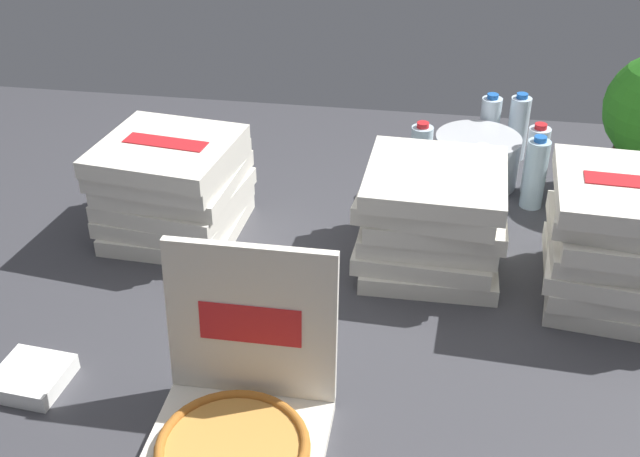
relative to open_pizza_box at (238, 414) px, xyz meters
The scene contains 14 objects.
ground_plane 0.51m from the open_pizza_box, 79.50° to the left, with size 3.20×2.40×0.02m, color #38383D.
open_pizza_box is the anchor object (origin of this frame).
pizza_stack_right_near 1.02m from the open_pizza_box, 37.64° to the left, with size 0.40×0.41×0.33m.
pizza_stack_center_far 0.84m from the open_pizza_box, 116.17° to the left, with size 0.40×0.40×0.28m.
pizza_stack_left_mid 0.78m from the open_pizza_box, 64.27° to the left, with size 0.38×0.38×0.28m.
ice_bucket 1.27m from the open_pizza_box, 68.63° to the left, with size 0.26×0.26×0.15m, color #B7BABF.
water_bottle_0 1.13m from the open_pizza_box, 75.06° to the left, with size 0.07×0.07×0.23m.
water_bottle_1 1.50m from the open_pizza_box, 66.56° to the left, with size 0.07×0.07×0.23m.
water_bottle_2 1.07m from the open_pizza_box, 64.40° to the left, with size 0.07×0.07×0.23m.
water_bottle_3 1.01m from the open_pizza_box, 70.28° to the left, with size 0.07×0.07×0.23m.
water_bottle_4 1.31m from the open_pizza_box, 60.87° to the left, with size 0.07×0.07×0.23m.
water_bottle_5 1.22m from the open_pizza_box, 59.15° to the left, with size 0.07×0.07×0.23m.
water_bottle_6 1.44m from the open_pizza_box, 69.65° to the left, with size 0.07×0.07×0.23m.
napkin_pile 0.49m from the open_pizza_box, 169.53° to the left, with size 0.15×0.15×0.04m, color white.
Camera 1 is at (0.24, -1.58, 1.18)m, focal length 44.63 mm.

